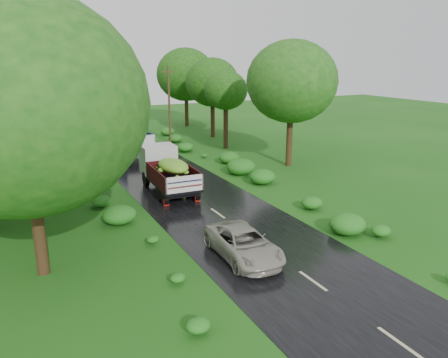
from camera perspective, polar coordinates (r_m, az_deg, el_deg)
ground at (r=16.80m, az=11.52°, el=-12.95°), size 120.00×120.00×0.00m
road at (r=20.52m, az=2.88°, el=-7.11°), size 6.50×80.00×0.02m
road_lines at (r=21.32m, az=1.55°, el=-6.15°), size 0.12×69.60×0.00m
truck_near at (r=26.55m, az=-7.49°, el=1.36°), size 2.38×6.11×2.53m
truck_far at (r=37.97m, az=-12.95°, el=5.75°), size 3.08×7.05×2.88m
car at (r=17.96m, az=2.56°, el=-8.44°), size 2.14×4.40×1.20m
utility_pole at (r=40.93m, az=-7.17°, el=9.63°), size 1.25×0.23×7.13m
trees_right at (r=41.88m, az=-0.16°, el=12.68°), size 4.90×25.03×7.84m
shrubs at (r=28.14m, az=-6.16°, el=-0.05°), size 11.90×44.00×0.70m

